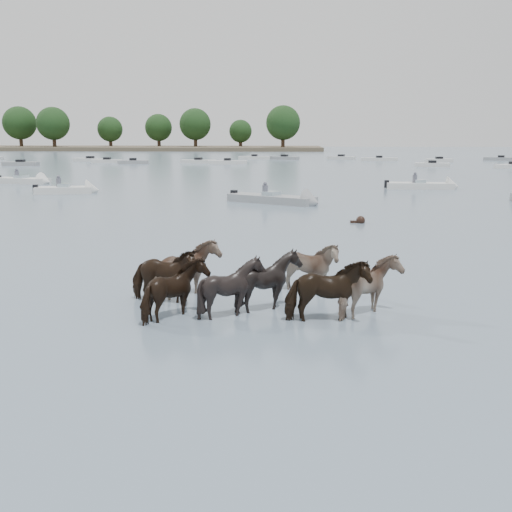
{
  "coord_description": "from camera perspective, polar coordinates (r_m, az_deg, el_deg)",
  "views": [
    {
      "loc": [
        1.87,
        -13.61,
        4.17
      ],
      "look_at": [
        0.97,
        0.8,
        1.1
      ],
      "focal_mm": 39.94,
      "sensor_mm": 36.0,
      "label": 1
    }
  ],
  "objects": [
    {
      "name": "motorboat_c",
      "position": [
        47.51,
        16.99,
        6.73
      ],
      "size": [
        5.83,
        1.91,
        1.92
      ],
      "rotation": [
        0.0,
        0.0,
        -0.06
      ],
      "color": "silver",
      "rests_on": "ground"
    },
    {
      "name": "ground",
      "position": [
        14.35,
        -4.09,
        -4.92
      ],
      "size": [
        400.0,
        400.0,
        0.0
      ],
      "primitive_type": "plane",
      "color": "slate",
      "rests_on": "ground"
    },
    {
      "name": "motorboat_f",
      "position": [
        54.24,
        -21.78,
        6.99
      ],
      "size": [
        5.69,
        2.9,
        1.92
      ],
      "rotation": [
        0.0,
        0.0,
        -0.25
      ],
      "color": "silver",
      "rests_on": "ground"
    },
    {
      "name": "treeline",
      "position": [
        177.0,
        -19.91,
        12.16
      ],
      "size": [
        147.33,
        23.19,
        12.24
      ],
      "color": "#382619",
      "rests_on": "ground"
    },
    {
      "name": "shoreline",
      "position": [
        178.74,
        -20.47,
        10.09
      ],
      "size": [
        160.0,
        30.0,
        1.0
      ],
      "primitive_type": "cube",
      "color": "#4C4233",
      "rests_on": "ground"
    },
    {
      "name": "distant_flotilla",
      "position": [
        89.69,
        2.43,
        9.5
      ],
      "size": [
        105.48,
        29.69,
        0.93
      ],
      "color": "silver",
      "rests_on": "ground"
    },
    {
      "name": "swimming_pony",
      "position": [
        28.09,
        10.34,
        3.49
      ],
      "size": [
        0.72,
        0.44,
        0.44
      ],
      "color": "black",
      "rests_on": "ground"
    },
    {
      "name": "motorboat_a",
      "position": [
        44.09,
        -17.72,
        6.32
      ],
      "size": [
        4.77,
        2.5,
        1.92
      ],
      "rotation": [
        0.0,
        0.0,
        0.21
      ],
      "color": "silver",
      "rests_on": "ground"
    },
    {
      "name": "motorboat_b",
      "position": [
        35.54,
        2.68,
        5.62
      ],
      "size": [
        6.19,
        4.42,
        1.92
      ],
      "rotation": [
        0.0,
        0.0,
        -0.51
      ],
      "color": "gray",
      "rests_on": "ground"
    },
    {
      "name": "pony_herd",
      "position": [
        13.89,
        -0.38,
        -2.72
      ],
      "size": [
        6.94,
        3.91,
        1.59
      ],
      "color": "black",
      "rests_on": "ground"
    }
  ]
}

